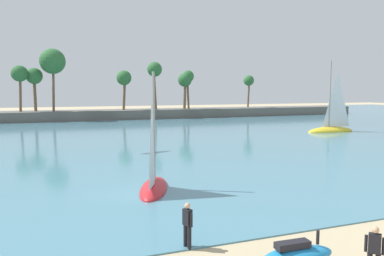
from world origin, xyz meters
name	(u,v)px	position (x,y,z in m)	size (l,w,h in m)	color
sea	(98,125)	(0.00, 59.38, 0.03)	(220.00, 100.58, 0.06)	teal
palm_headland	(79,105)	(-2.07, 69.68, 2.88)	(116.32, 6.17, 13.41)	#605B54
person_rigging_by_gear	(374,252)	(1.48, 5.20, 0.89)	(0.39, 0.44, 1.67)	black
person_at_waterline	(187,224)	(-2.84, 9.26, 0.89)	(0.29, 0.53, 1.67)	black
sailboat_near_shore	(154,179)	(-1.99, 17.06, 0.69)	(3.13, 5.04, 7.02)	red
sailboat_mid_bay	(332,125)	(27.90, 37.41, 0.97)	(7.02, 2.29, 10.10)	yellow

